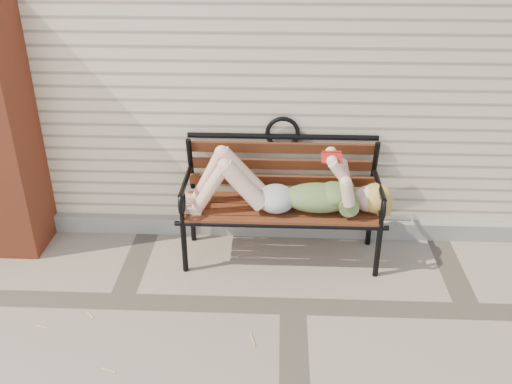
{
  "coord_description": "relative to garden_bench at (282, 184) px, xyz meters",
  "views": [
    {
      "loc": [
        -0.12,
        -3.24,
        2.63
      ],
      "look_at": [
        -0.29,
        0.52,
        0.65
      ],
      "focal_mm": 40.0,
      "sensor_mm": 36.0,
      "label": 1
    }
  ],
  "objects": [
    {
      "name": "foundation_strip",
      "position": [
        0.1,
        0.24,
        -0.53
      ],
      "size": [
        8.0,
        0.1,
        0.15
      ],
      "primitive_type": "cube",
      "color": "gray",
      "rests_on": "ground"
    },
    {
      "name": "ground",
      "position": [
        0.1,
        -0.73,
        -0.61
      ],
      "size": [
        80.0,
        80.0,
        0.0
      ],
      "primitive_type": "plane",
      "color": "gray",
      "rests_on": "ground"
    },
    {
      "name": "garden_bench",
      "position": [
        0.0,
        0.0,
        0.0
      ],
      "size": [
        1.67,
        0.67,
        1.08
      ],
      "color": "black",
      "rests_on": "ground"
    },
    {
      "name": "reading_woman",
      "position": [
        0.01,
        -0.13,
        0.04
      ],
      "size": [
        1.58,
        0.36,
        0.5
      ],
      "color": "#0A394C",
      "rests_on": "ground"
    },
    {
      "name": "house_wall",
      "position": [
        0.1,
        2.27,
        0.89
      ],
      "size": [
        8.0,
        4.0,
        3.0
      ],
      "primitive_type": "cube",
      "color": "beige",
      "rests_on": "ground"
    }
  ]
}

